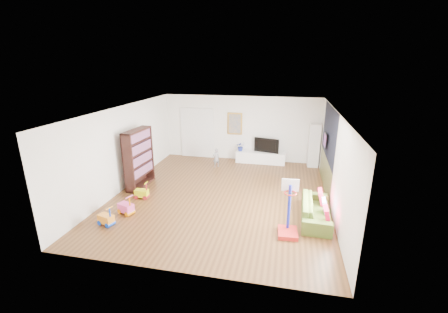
% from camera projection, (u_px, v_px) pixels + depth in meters
% --- Properties ---
extents(floor, '(6.50, 7.50, 0.00)m').
position_uv_depth(floor, '(221.00, 195.00, 9.48)').
color(floor, brown).
rests_on(floor, ground).
extents(ceiling, '(6.50, 7.50, 0.00)m').
position_uv_depth(ceiling, '(221.00, 110.00, 8.66)').
color(ceiling, white).
rests_on(ceiling, ground).
extents(wall_back, '(6.50, 0.00, 2.70)m').
position_uv_depth(wall_back, '(241.00, 128.00, 12.56)').
color(wall_back, white).
rests_on(wall_back, ground).
extents(wall_front, '(6.50, 0.00, 2.70)m').
position_uv_depth(wall_front, '(177.00, 212.00, 5.57)').
color(wall_front, silver).
rests_on(wall_front, ground).
extents(wall_left, '(0.00, 7.50, 2.70)m').
position_uv_depth(wall_left, '(124.00, 148.00, 9.72)').
color(wall_left, white).
rests_on(wall_left, ground).
extents(wall_right, '(0.00, 7.50, 2.70)m').
position_uv_depth(wall_right, '(334.00, 161.00, 8.42)').
color(wall_right, silver).
rests_on(wall_right, ground).
extents(navy_accent, '(0.01, 3.20, 1.70)m').
position_uv_depth(navy_accent, '(329.00, 133.00, 9.57)').
color(navy_accent, black).
rests_on(navy_accent, wall_right).
extents(olive_wainscot, '(0.01, 3.20, 1.00)m').
position_uv_depth(olive_wainscot, '(325.00, 172.00, 9.98)').
color(olive_wainscot, brown).
rests_on(olive_wainscot, wall_right).
extents(doorway, '(1.45, 0.06, 2.10)m').
position_uv_depth(doorway, '(197.00, 133.00, 13.00)').
color(doorway, white).
rests_on(doorway, ground).
extents(painting_back, '(0.62, 0.06, 0.92)m').
position_uv_depth(painting_back, '(235.00, 124.00, 12.52)').
color(painting_back, gold).
rests_on(painting_back, wall_back).
extents(artwork_right, '(0.04, 0.56, 0.46)m').
position_uv_depth(artwork_right, '(325.00, 140.00, 9.86)').
color(artwork_right, '#7F3F8C').
rests_on(artwork_right, wall_right).
extents(media_console, '(2.02, 0.51, 0.47)m').
position_uv_depth(media_console, '(260.00, 157.00, 12.43)').
color(media_console, white).
rests_on(media_console, ground).
extents(tall_cabinet, '(0.42, 0.42, 1.72)m').
position_uv_depth(tall_cabinet, '(314.00, 146.00, 11.82)').
color(tall_cabinet, white).
rests_on(tall_cabinet, ground).
extents(bookshelf, '(0.42, 1.35, 1.95)m').
position_uv_depth(bookshelf, '(139.00, 158.00, 9.89)').
color(bookshelf, black).
rests_on(bookshelf, ground).
extents(sofa, '(0.80, 1.90, 0.55)m').
position_uv_depth(sofa, '(316.00, 210.00, 7.93)').
color(sofa, '#506824').
rests_on(sofa, ground).
extents(basketball_hoop, '(0.51, 0.61, 1.38)m').
position_uv_depth(basketball_hoop, '(289.00, 209.00, 7.09)').
color(basketball_hoop, red).
rests_on(basketball_hoop, ground).
extents(ride_on_yellow, '(0.41, 0.26, 0.52)m').
position_uv_depth(ride_on_yellow, '(141.00, 190.00, 9.17)').
color(ride_on_yellow, '#D2D90A').
rests_on(ride_on_yellow, ground).
extents(ride_on_orange, '(0.45, 0.34, 0.53)m').
position_uv_depth(ride_on_orange, '(106.00, 216.00, 7.66)').
color(ride_on_orange, orange).
rests_on(ride_on_orange, ground).
extents(ride_on_pink, '(0.49, 0.40, 0.57)m').
position_uv_depth(ride_on_pink, '(126.00, 204.00, 8.22)').
color(ride_on_pink, '#E74997').
rests_on(ride_on_pink, ground).
extents(child, '(0.33, 0.32, 0.76)m').
position_uv_depth(child, '(216.00, 158.00, 11.87)').
color(child, gray).
rests_on(child, ground).
extents(tv, '(1.04, 0.38, 0.60)m').
position_uv_depth(tv, '(267.00, 145.00, 12.28)').
color(tv, black).
rests_on(tv, media_console).
extents(vase_plant, '(0.40, 0.36, 0.39)m').
position_uv_depth(vase_plant, '(241.00, 146.00, 12.45)').
color(vase_plant, navy).
rests_on(vase_plant, media_console).
extents(pillow_left, '(0.11, 0.40, 0.40)m').
position_uv_depth(pillow_left, '(327.00, 215.00, 7.33)').
color(pillow_left, red).
rests_on(pillow_left, sofa).
extents(pillow_center, '(0.11, 0.36, 0.36)m').
position_uv_depth(pillow_center, '(325.00, 206.00, 7.82)').
color(pillow_center, silver).
rests_on(pillow_center, sofa).
extents(pillow_right, '(0.12, 0.41, 0.41)m').
position_uv_depth(pillow_right, '(321.00, 197.00, 8.34)').
color(pillow_right, red).
rests_on(pillow_right, sofa).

